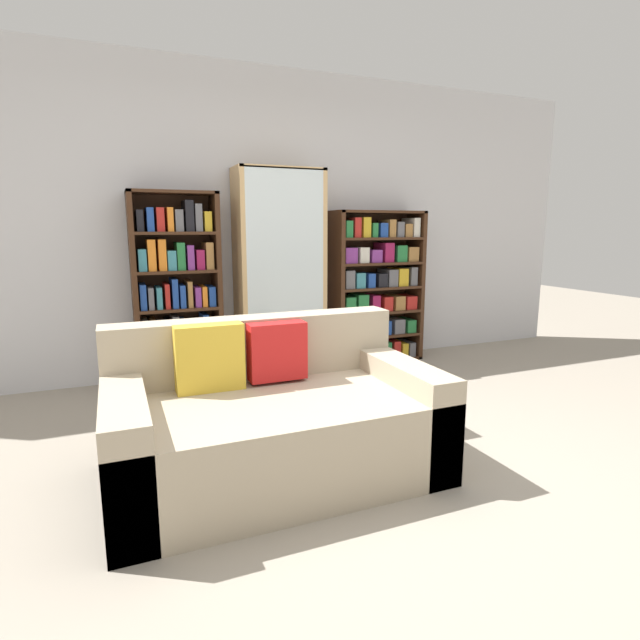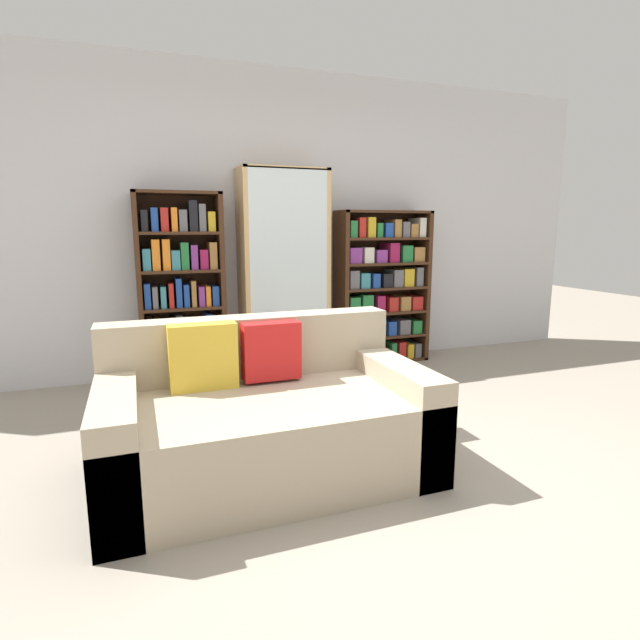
{
  "view_description": "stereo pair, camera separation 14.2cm",
  "coord_description": "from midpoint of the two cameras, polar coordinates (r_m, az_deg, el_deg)",
  "views": [
    {
      "loc": [
        -1.21,
        -2.02,
        1.31
      ],
      "look_at": [
        0.17,
        1.3,
        0.64
      ],
      "focal_mm": 28.0,
      "sensor_mm": 36.0,
      "label": 1
    },
    {
      "loc": [
        -1.08,
        -2.08,
        1.31
      ],
      "look_at": [
        0.17,
        1.3,
        0.64
      ],
      "focal_mm": 28.0,
      "sensor_mm": 36.0,
      "label": 2
    }
  ],
  "objects": [
    {
      "name": "wall_back",
      "position": [
        4.65,
        -6.24,
        10.95
      ],
      "size": [
        7.01,
        0.06,
        2.7
      ],
      "color": "silver",
      "rests_on": "ground"
    },
    {
      "name": "ground_plane",
      "position": [
        2.69,
        8.13,
        -18.73
      ],
      "size": [
        16.0,
        16.0,
        0.0
      ],
      "primitive_type": "plane",
      "color": "gray"
    },
    {
      "name": "bookshelf_right",
      "position": [
        4.92,
        7.86,
        3.54
      ],
      "size": [
        0.91,
        0.32,
        1.47
      ],
      "color": "#3D2314",
      "rests_on": "ground"
    },
    {
      "name": "wine_bottle",
      "position": [
        4.45,
        7.36,
        -4.53
      ],
      "size": [
        0.07,
        0.07,
        0.39
      ],
      "color": "#143819",
      "rests_on": "ground"
    },
    {
      "name": "display_cabinet",
      "position": [
        4.5,
        -3.3,
        5.45
      ],
      "size": [
        0.77,
        0.36,
        1.82
      ],
      "color": "tan",
      "rests_on": "ground"
    },
    {
      "name": "bookshelf_left",
      "position": [
        4.36,
        -14.7,
        3.12
      ],
      "size": [
        0.71,
        0.32,
        1.6
      ],
      "color": "#3D2314",
      "rests_on": "ground"
    },
    {
      "name": "couch",
      "position": [
        2.74,
        -4.8,
        -11.34
      ],
      "size": [
        1.68,
        0.97,
        0.8
      ],
      "color": "tan",
      "rests_on": "ground"
    }
  ]
}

